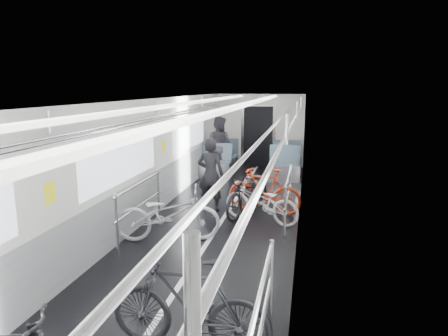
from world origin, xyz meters
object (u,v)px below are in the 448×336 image
Objects in this scene: bike_right_far at (264,191)px; person_standing at (211,174)px; bike_right_near at (189,305)px; person_seated at (219,146)px; bike_left_far at (168,214)px; bike_aisle at (249,193)px; bike_right_mid at (261,202)px.

person_standing is (-1.15, -0.07, 0.31)m from bike_right_far.
bike_right_near reaches higher than bike_right_far.
bike_right_near is 0.96× the size of person_seated.
bike_left_far is at bearing 110.37° from person_seated.
bike_left_far is 1.03× the size of bike_aisle.
bike_right_far is (0.24, 4.69, -0.02)m from bike_right_near.
bike_right_near is at bearing -69.60° from bike_aisle.
bike_right_far is at bearing 179.19° from bike_right_near.
bike_right_mid is (1.46, 1.27, -0.05)m from bike_left_far.
bike_right_mid is at bearing 11.20° from bike_right_far.
person_standing is at bearing -24.81° from bike_left_far.
person_standing is 3.63m from person_seated.
person_seated reaches higher than bike_right_mid.
bike_left_far is at bearing 84.47° from person_standing.
bike_right_near is 4.52m from bike_aisle.
bike_right_mid is at bearing -36.93° from bike_aisle.
bike_right_mid is 0.64m from bike_right_far.
person_standing reaches higher than bike_right_far.
bike_right_near is at bearing 8.14° from bike_right_far.
person_seated reaches higher than bike_aisle.
person_standing reaches higher than bike_right_mid.
bike_right_mid is at bearing 157.68° from person_standing.
bike_aisle is (-0.31, 0.47, 0.04)m from bike_right_mid.
bike_right_far reaches higher than bike_aisle.
bike_left_far reaches higher than bike_right_mid.
person_standing is (0.31, 1.84, 0.32)m from bike_left_far.
person_standing is (-0.91, 4.62, 0.29)m from bike_right_near.
bike_left_far is 1.13× the size of bike_right_mid.
bike_left_far is at bearing -154.24° from bike_right_near.
bike_aisle is at bearing -48.73° from bike_left_far.
person_standing is at bearing -75.53° from bike_right_far.
bike_right_near is 0.97× the size of bike_aisle.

